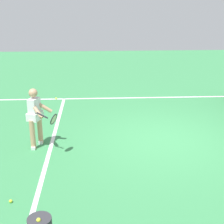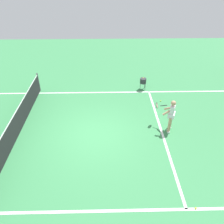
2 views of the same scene
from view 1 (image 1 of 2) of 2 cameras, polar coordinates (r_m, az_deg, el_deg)
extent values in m
plane|color=#38844C|center=(9.21, 9.00, -4.65)|extent=(28.55, 28.55, 0.00)
cube|color=white|center=(9.10, -10.20, -5.02)|extent=(7.54, 0.10, 0.01)
cube|color=white|center=(12.68, 5.64, 2.47)|extent=(0.10, 19.96, 0.01)
cylinder|color=tan|center=(8.94, -12.23, -2.93)|extent=(0.13, 0.13, 0.78)
cylinder|color=tan|center=(8.66, -13.43, -3.80)|extent=(0.13, 0.13, 0.78)
cube|color=white|center=(9.08, -12.07, -4.97)|extent=(0.20, 0.10, 0.08)
cube|color=white|center=(8.81, -13.25, -5.88)|extent=(0.20, 0.10, 0.08)
cube|color=white|center=(8.57, -13.15, 0.63)|extent=(0.37, 0.30, 0.52)
cube|color=white|center=(8.64, -13.05, -0.62)|extent=(0.48, 0.41, 0.20)
sphere|color=tan|center=(8.45, -13.36, 3.19)|extent=(0.22, 0.22, 0.22)
cylinder|color=tan|center=(8.61, -11.79, 0.97)|extent=(0.12, 0.48, 0.37)
cylinder|color=tan|center=(8.37, -12.82, 0.33)|extent=(0.41, 0.39, 0.37)
cylinder|color=black|center=(8.10, -11.85, -0.57)|extent=(0.14, 0.29, 0.14)
torus|color=black|center=(7.97, -9.96, -1.23)|extent=(0.31, 0.22, 0.28)
cylinder|color=beige|center=(7.97, -9.96, -1.23)|extent=(0.26, 0.17, 0.23)
sphere|color=#D1E533|center=(6.86, -16.96, -14.38)|extent=(0.07, 0.07, 0.07)
sphere|color=#D1E533|center=(12.61, -9.55, 2.33)|extent=(0.07, 0.07, 0.07)
sphere|color=#D1E533|center=(5.14, -12.46, -17.61)|extent=(0.07, 0.07, 0.07)
camera|label=2|loc=(16.41, 1.70, 29.78)|focal=36.78mm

